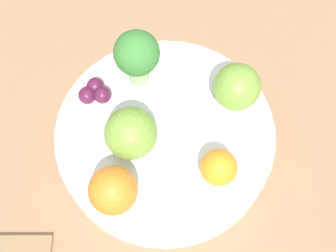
% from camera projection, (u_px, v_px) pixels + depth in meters
% --- Properties ---
extents(ground_plane, '(6.00, 6.00, 0.00)m').
position_uv_depth(ground_plane, '(168.00, 152.00, 0.51)').
color(ground_plane, gray).
extents(table_surface, '(1.20, 1.20, 0.02)m').
position_uv_depth(table_surface, '(168.00, 148.00, 0.50)').
color(table_surface, '#936D4C').
rests_on(table_surface, ground_plane).
extents(bowl, '(0.22, 0.22, 0.03)m').
position_uv_depth(bowl, '(168.00, 138.00, 0.48)').
color(bowl, white).
rests_on(bowl, table_surface).
extents(broccoli, '(0.05, 0.05, 0.07)m').
position_uv_depth(broccoli, '(140.00, 55.00, 0.45)').
color(broccoli, '#99C17A').
rests_on(broccoli, bowl).
extents(apple_red, '(0.05, 0.05, 0.05)m').
position_uv_depth(apple_red, '(134.00, 133.00, 0.43)').
color(apple_red, olive).
rests_on(apple_red, bowl).
extents(apple_green, '(0.05, 0.05, 0.05)m').
position_uv_depth(apple_green, '(240.00, 87.00, 0.46)').
color(apple_green, olive).
rests_on(apple_green, bowl).
extents(orange_front, '(0.04, 0.04, 0.04)m').
position_uv_depth(orange_front, '(116.00, 190.00, 0.41)').
color(orange_front, orange).
rests_on(orange_front, bowl).
extents(orange_back, '(0.03, 0.03, 0.03)m').
position_uv_depth(orange_back, '(222.00, 167.00, 0.43)').
color(orange_back, orange).
rests_on(orange_back, bowl).
extents(grape_cluster, '(0.03, 0.03, 0.02)m').
position_uv_depth(grape_cluster, '(98.00, 92.00, 0.47)').
color(grape_cluster, '#511938').
rests_on(grape_cluster, bowl).
extents(spoon, '(0.02, 0.08, 0.01)m').
position_uv_depth(spoon, '(12.00, 244.00, 0.44)').
color(spoon, olive).
rests_on(spoon, table_surface).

